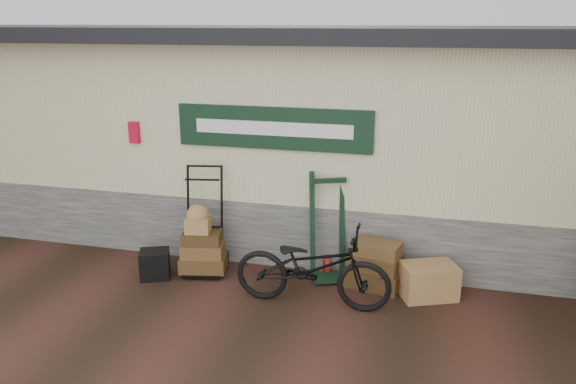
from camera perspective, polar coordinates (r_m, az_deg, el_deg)
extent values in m
plane|color=black|center=(6.98, -1.20, -11.02)|extent=(80.00, 80.00, 0.00)
cube|color=#4C4C47|center=(9.29, 3.36, -0.78)|extent=(14.00, 3.54, 0.90)
cube|color=beige|center=(8.94, 3.53, 8.41)|extent=(14.00, 3.50, 2.10)
cube|color=black|center=(8.70, 3.47, 15.78)|extent=(14.40, 4.10, 0.20)
cube|color=black|center=(7.30, -1.51, 6.49)|extent=(2.60, 0.06, 0.55)
cube|color=white|center=(7.27, -1.59, 6.45)|extent=(2.10, 0.01, 0.18)
cube|color=red|center=(8.10, -15.30, 5.87)|extent=(0.14, 0.10, 0.30)
cube|color=olive|center=(7.20, 14.08, -8.75)|extent=(0.77, 0.65, 0.43)
cube|color=black|center=(7.71, -13.38, -7.15)|extent=(0.47, 0.44, 0.38)
imported|color=black|center=(6.68, 2.49, -7.18)|extent=(0.66, 1.89, 1.10)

